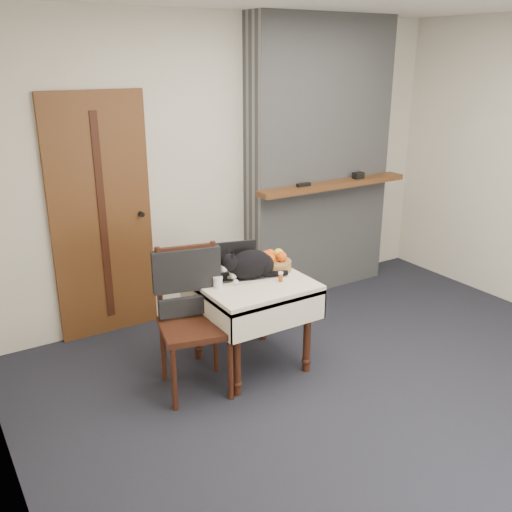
{
  "coord_description": "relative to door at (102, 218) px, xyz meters",
  "views": [
    {
      "loc": [
        -2.49,
        -2.45,
        2.25
      ],
      "look_at": [
        -0.47,
        0.79,
        0.89
      ],
      "focal_mm": 40.0,
      "sensor_mm": 36.0,
      "label": 1
    }
  ],
  "objects": [
    {
      "name": "chair",
      "position": [
        0.23,
        -1.12,
        -0.35
      ],
      "size": [
        0.55,
        0.54,
        1.03
      ],
      "rotation": [
        0.0,
        0.0,
        -0.22
      ],
      "color": "#3C1A10",
      "rests_on": "ground"
    },
    {
      "name": "side_table",
      "position": [
        0.72,
        -1.13,
        -0.41
      ],
      "size": [
        0.78,
        0.78,
        0.7
      ],
      "color": "#3C1A10",
      "rests_on": "ground"
    },
    {
      "name": "chimney",
      "position": [
        2.1,
        -0.13,
        0.3
      ],
      "size": [
        1.62,
        0.48,
        2.6
      ],
      "color": "gray",
      "rests_on": "ground"
    },
    {
      "name": "ground",
      "position": [
        1.2,
        -1.97,
        -1.0
      ],
      "size": [
        4.5,
        4.5,
        0.0
      ],
      "primitive_type": "plane",
      "color": "black",
      "rests_on": "ground"
    },
    {
      "name": "pill_bottle",
      "position": [
        0.88,
        -1.28,
        -0.26
      ],
      "size": [
        0.04,
        0.04,
        0.07
      ],
      "color": "#9F4213",
      "rests_on": "side_table"
    },
    {
      "name": "cream_jar",
      "position": [
        0.45,
        -1.13,
        -0.26
      ],
      "size": [
        0.07,
        0.07,
        0.08
      ],
      "primitive_type": "cylinder",
      "color": "silver",
      "rests_on": "side_table"
    },
    {
      "name": "fruit_basket",
      "position": [
        0.97,
        -1.05,
        -0.24
      ],
      "size": [
        0.26,
        0.26,
        0.15
      ],
      "color": "#AB8845",
      "rests_on": "side_table"
    },
    {
      "name": "laptop",
      "position": [
        0.67,
        -1.01,
        -0.24
      ],
      "size": [
        0.4,
        0.37,
        0.25
      ],
      "rotation": [
        0.0,
        0.0,
        -0.27
      ],
      "color": "#B7B7BC",
      "rests_on": "side_table"
    },
    {
      "name": "cat",
      "position": [
        0.73,
        -1.12,
        -0.19
      ],
      "size": [
        0.51,
        0.22,
        0.25
      ],
      "rotation": [
        0.0,
        0.0,
        0.02
      ],
      "color": "black",
      "rests_on": "side_table"
    },
    {
      "name": "desk_clutter",
      "position": [
        0.86,
        -1.05,
        -0.3
      ],
      "size": [
        0.14,
        0.02,
        0.01
      ],
      "primitive_type": "cube",
      "rotation": [
        0.0,
        0.0,
        0.02
      ],
      "color": "black",
      "rests_on": "side_table"
    },
    {
      "name": "room_shell",
      "position": [
        1.2,
        -1.51,
        0.76
      ],
      "size": [
        4.52,
        4.01,
        2.61
      ],
      "color": "beige",
      "rests_on": "ground"
    },
    {
      "name": "door",
      "position": [
        0.0,
        0.0,
        0.0
      ],
      "size": [
        0.82,
        0.1,
        2.0
      ],
      "color": "brown",
      "rests_on": "ground"
    }
  ]
}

